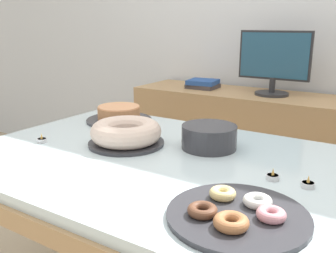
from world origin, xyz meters
name	(u,v)px	position (x,y,z in m)	size (l,w,h in m)	color
wall_back	(288,9)	(0.00, 1.46, 1.30)	(8.00, 0.10, 2.60)	silver
dining_table	(162,180)	(0.00, 0.00, 0.66)	(1.47, 1.01, 0.75)	silver
sideboard	(262,156)	(0.00, 1.16, 0.40)	(1.70, 0.44, 0.80)	tan
computer_monitor	(274,63)	(0.03, 1.16, 0.99)	(0.42, 0.20, 0.38)	#262628
book_stack	(203,84)	(-0.44, 1.16, 0.82)	(0.20, 0.20, 0.06)	#3F3838
cake_chocolate_round	(119,115)	(-0.46, 0.31, 0.78)	(0.32, 0.32, 0.08)	#333338
cake_golden_bundt	(126,133)	(-0.20, 0.04, 0.80)	(0.30, 0.30, 0.09)	#333338
pastry_platter	(237,213)	(0.40, -0.26, 0.76)	(0.35, 0.35, 0.04)	#333338
plate_stack	(209,137)	(0.10, 0.18, 0.80)	(0.21, 0.21, 0.09)	#333338
tealight_near_front	(273,177)	(0.40, 0.01, 0.76)	(0.04, 0.04, 0.04)	silver
tealight_centre	(42,140)	(-0.50, -0.12, 0.76)	(0.04, 0.04, 0.04)	silver
tealight_right_edge	(308,184)	(0.50, 0.01, 0.76)	(0.04, 0.04, 0.04)	silver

